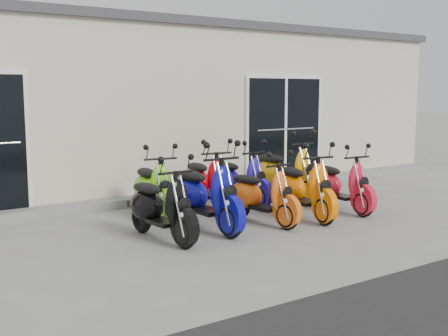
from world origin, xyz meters
The scene contains 14 objects.
ground centered at (0.00, 0.00, 0.00)m, with size 80.00×80.00×0.00m, color gray.
building centered at (0.00, 5.20, 1.60)m, with size 14.00×6.00×3.20m, color beige.
roof_cap centered at (0.00, 5.20, 3.28)m, with size 14.20×6.20×0.16m, color #3F3F42.
front_step centered at (0.00, 2.02, 0.07)m, with size 14.00×0.40×0.15m, color gray.
door_right centered at (2.60, 2.17, 1.26)m, with size 2.02×0.08×2.22m, color black.
scooter_front_black centered at (-1.65, -0.32, 0.60)m, with size 0.59×1.62×1.20m, color black, non-canonical shape.
scooter_front_blue centered at (-0.84, -0.17, 0.67)m, with size 0.66×1.80×1.33m, color #0C0C90, non-canonical shape.
scooter_front_orange_a centered at (0.07, -0.32, 0.57)m, with size 0.56×1.55×1.14m, color orange, non-canonical shape.
scooter_front_orange_b centered at (0.84, -0.39, 0.62)m, with size 0.61×1.68×1.24m, color orange, non-canonical shape.
scooter_front_red centered at (1.71, -0.36, 0.58)m, with size 0.57×1.58×1.17m, color red, non-canonical shape.
scooter_back_green centered at (-1.10, 0.98, 0.61)m, with size 0.60×1.64×1.21m, color #6BD118, non-canonical shape.
scooter_back_red centered at (-0.12, 0.96, 0.62)m, with size 0.61×1.68×1.24m, color #C20008, non-canonical shape.
scooter_back_blue centered at (0.60, 1.00, 0.59)m, with size 0.58×1.60×1.18m, color #1F139D, non-canonical shape.
scooter_back_yellow centered at (1.57, 0.91, 0.66)m, with size 0.65×1.79×1.32m, color #F3A70A, non-canonical shape.
Camera 1 is at (-5.08, -6.89, 2.00)m, focal length 45.00 mm.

